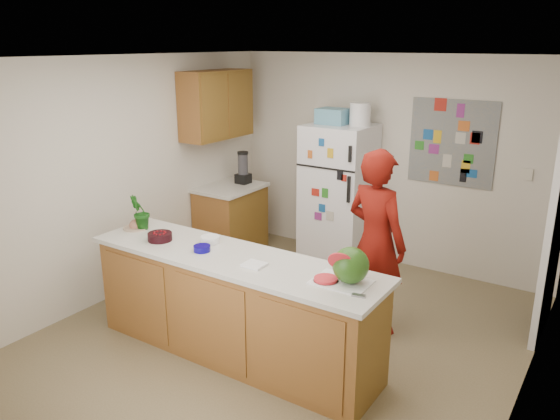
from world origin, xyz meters
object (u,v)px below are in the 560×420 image
Objects in this scene: refrigerator at (338,195)px; watermelon at (351,265)px; cherry_bowl at (160,237)px; person at (376,242)px.

refrigerator reaches higher than watermelon.
refrigerator is at bearing 119.26° from watermelon.
cherry_bowl is (-0.52, -2.44, 0.11)m from refrigerator.
person is at bearing 35.87° from cherry_bowl.
person reaches higher than cherry_bowl.
person is 1.08m from watermelon.
watermelon is at bearing -60.74° from refrigerator.
person reaches higher than refrigerator.
refrigerator is 7.87× the size of cherry_bowl.
watermelon is 1.25× the size of cherry_bowl.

